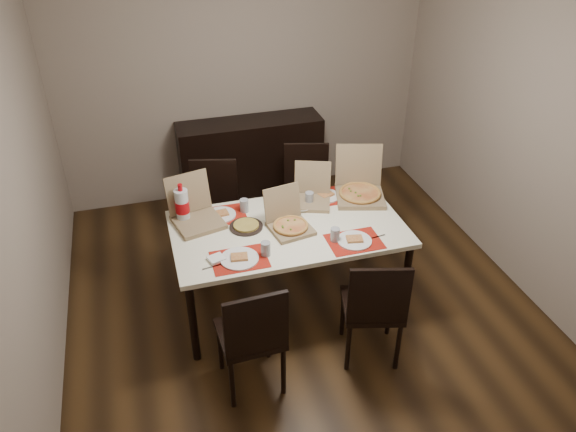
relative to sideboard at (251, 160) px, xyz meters
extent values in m
cube|color=#3E2713|center=(0.00, -1.78, -0.46)|extent=(3.80, 4.00, 0.02)
cube|color=gray|center=(0.00, 0.23, 0.85)|extent=(3.80, 0.02, 2.60)
cube|color=gray|center=(-1.91, -1.78, 0.85)|extent=(0.02, 4.00, 2.60)
cube|color=gray|center=(1.91, -1.78, 0.85)|extent=(0.02, 4.00, 2.60)
cube|color=black|center=(0.00, 0.00, 0.00)|extent=(1.50, 0.40, 0.90)
cube|color=white|center=(-0.10, -1.77, 0.28)|extent=(1.80, 1.00, 0.04)
cylinder|color=black|center=(-0.94, -2.21, -0.10)|extent=(0.06, 0.06, 0.71)
cylinder|color=black|center=(0.74, -2.21, -0.10)|extent=(0.06, 0.06, 0.71)
cylinder|color=black|center=(-0.94, -1.33, -0.10)|extent=(0.06, 0.06, 0.71)
cylinder|color=black|center=(0.74, -1.33, -0.10)|extent=(0.06, 0.06, 0.71)
cube|color=black|center=(-0.59, -2.53, 0.00)|extent=(0.44, 0.44, 0.04)
cube|color=black|center=(-0.58, -2.72, 0.25)|extent=(0.42, 0.05, 0.46)
cylinder|color=black|center=(-0.76, -2.71, -0.24)|extent=(0.04, 0.04, 0.43)
cylinder|color=black|center=(-0.40, -2.70, -0.24)|extent=(0.04, 0.04, 0.43)
cylinder|color=black|center=(-0.78, -2.35, -0.24)|extent=(0.04, 0.04, 0.43)
cylinder|color=black|center=(-0.42, -2.34, -0.24)|extent=(0.04, 0.04, 0.43)
cube|color=black|center=(0.33, -2.49, 0.00)|extent=(0.51, 0.51, 0.04)
cube|color=black|center=(0.28, -2.67, 0.25)|extent=(0.41, 0.14, 0.46)
cylinder|color=black|center=(0.11, -2.62, -0.24)|extent=(0.04, 0.04, 0.43)
cylinder|color=black|center=(0.45, -2.71, -0.24)|extent=(0.04, 0.04, 0.43)
cylinder|color=black|center=(0.20, -2.27, -0.24)|extent=(0.04, 0.04, 0.43)
cylinder|color=black|center=(0.55, -2.36, -0.24)|extent=(0.04, 0.04, 0.43)
cube|color=black|center=(-0.57, -1.00, 0.00)|extent=(0.51, 0.51, 0.04)
cube|color=black|center=(-0.52, -0.82, 0.25)|extent=(0.42, 0.13, 0.46)
cylinder|color=black|center=(-0.35, -0.87, -0.24)|extent=(0.04, 0.04, 0.43)
cylinder|color=black|center=(-0.70, -0.78, -0.24)|extent=(0.04, 0.04, 0.43)
cylinder|color=black|center=(-0.43, -1.22, -0.24)|extent=(0.04, 0.04, 0.43)
cylinder|color=black|center=(-0.78, -1.13, -0.24)|extent=(0.04, 0.04, 0.43)
cube|color=black|center=(0.33, -0.92, 0.00)|extent=(0.51, 0.51, 0.04)
cube|color=black|center=(0.38, -0.73, 0.25)|extent=(0.41, 0.14, 0.46)
cylinder|color=black|center=(0.55, -0.79, -0.24)|extent=(0.04, 0.04, 0.43)
cylinder|color=black|center=(0.21, -0.70, -0.24)|extent=(0.04, 0.04, 0.43)
cylinder|color=black|center=(0.46, -1.14, -0.24)|extent=(0.04, 0.04, 0.43)
cylinder|color=black|center=(0.11, -1.04, -0.24)|extent=(0.04, 0.04, 0.43)
cube|color=#AE150B|center=(-0.55, -2.08, 0.30)|extent=(0.40, 0.30, 0.00)
cylinder|color=white|center=(-0.55, -2.08, 0.31)|extent=(0.28, 0.28, 0.01)
cube|color=tan|center=(-0.55, -2.08, 0.33)|extent=(0.13, 0.11, 0.02)
cylinder|color=gray|center=(-0.36, -2.08, 0.36)|extent=(0.07, 0.07, 0.11)
cube|color=#B2B2B7|center=(-0.73, -2.11, 0.30)|extent=(0.20, 0.04, 0.00)
cube|color=white|center=(-0.71, -2.04, 0.31)|extent=(0.13, 0.13, 0.02)
cube|color=#AE150B|center=(0.32, -2.10, 0.30)|extent=(0.40, 0.30, 0.00)
cylinder|color=white|center=(0.32, -2.10, 0.31)|extent=(0.26, 0.26, 0.01)
cube|color=tan|center=(0.32, -2.10, 0.33)|extent=(0.14, 0.11, 0.02)
cylinder|color=gray|center=(0.19, -2.05, 0.36)|extent=(0.07, 0.07, 0.11)
cube|color=#B2B2B7|center=(0.48, -2.10, 0.30)|extent=(0.20, 0.04, 0.00)
cube|color=#AE150B|center=(-0.57, -1.47, 0.30)|extent=(0.40, 0.30, 0.00)
cylinder|color=white|center=(-0.57, -1.47, 0.31)|extent=(0.24, 0.24, 0.01)
cube|color=tan|center=(-0.57, -1.47, 0.33)|extent=(0.13, 0.10, 0.02)
cylinder|color=gray|center=(-0.38, -1.45, 0.36)|extent=(0.07, 0.07, 0.11)
cube|color=#B2B2B7|center=(-0.72, -1.44, 0.30)|extent=(0.20, 0.04, 0.00)
cube|color=white|center=(-0.73, -1.43, 0.31)|extent=(0.13, 0.13, 0.02)
cube|color=#AE150B|center=(0.34, -1.42, 0.30)|extent=(0.40, 0.30, 0.00)
cylinder|color=white|center=(0.34, -1.42, 0.31)|extent=(0.23, 0.23, 0.01)
cube|color=tan|center=(0.34, -1.42, 0.33)|extent=(0.15, 0.13, 0.02)
cylinder|color=gray|center=(0.17, -1.49, 0.36)|extent=(0.07, 0.07, 0.11)
cube|color=#B2B2B7|center=(0.49, -1.41, 0.30)|extent=(0.20, 0.04, 0.00)
cube|color=white|center=(-0.05, -1.74, 0.31)|extent=(0.14, 0.15, 0.02)
cube|color=#836B4B|center=(-0.09, -1.82, 0.32)|extent=(0.35, 0.35, 0.03)
cube|color=#836B4B|center=(-0.12, -1.67, 0.47)|extent=(0.31, 0.12, 0.27)
cylinder|color=tan|center=(-0.09, -1.82, 0.34)|extent=(0.30, 0.30, 0.02)
cube|color=#836B4B|center=(0.60, -1.52, 0.32)|extent=(0.49, 0.49, 0.04)
cube|color=#836B4B|center=(0.66, -1.33, 0.52)|extent=(0.40, 0.19, 0.35)
cylinder|color=tan|center=(0.60, -1.52, 0.35)|extent=(0.42, 0.42, 0.02)
cube|color=#836B4B|center=(-0.76, -1.54, 0.32)|extent=(0.43, 0.43, 0.04)
cube|color=#836B4B|center=(-0.81, -1.37, 0.50)|extent=(0.36, 0.16, 0.32)
cube|color=#836B4B|center=(0.19, -1.49, 0.32)|extent=(0.39, 0.39, 0.03)
cube|color=#836B4B|center=(0.24, -1.34, 0.47)|extent=(0.31, 0.17, 0.27)
cylinder|color=black|center=(-0.41, -1.69, 0.31)|extent=(0.26, 0.26, 0.01)
cylinder|color=#B79F46|center=(-0.41, -1.69, 0.32)|extent=(0.20, 0.20, 0.02)
imported|color=white|center=(0.08, -1.56, 0.31)|extent=(0.15, 0.15, 0.03)
cylinder|color=silver|center=(-0.87, -1.46, 0.44)|extent=(0.11, 0.11, 0.28)
cylinder|color=#B4080F|center=(-0.87, -1.46, 0.43)|extent=(0.11, 0.11, 0.10)
cylinder|color=#B4080F|center=(-0.87, -1.46, 0.60)|extent=(0.04, 0.04, 0.05)
camera|label=1|loc=(-1.11, -5.26, 2.73)|focal=35.00mm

